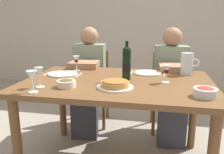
{
  "coord_description": "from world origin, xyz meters",
  "views": [
    {
      "loc": [
        0.31,
        -1.8,
        1.24
      ],
      "look_at": [
        -0.04,
        -0.04,
        0.8
      ],
      "focal_mm": 37.66,
      "sensor_mm": 36.0,
      "label": 1
    }
  ],
  "objects_px": {
    "olive_bowl": "(66,83)",
    "baked_tart": "(115,84)",
    "water_pitcher": "(187,65)",
    "dinner_plate_left_setting": "(63,74)",
    "diner_right": "(171,81)",
    "dining_table": "(117,92)",
    "chair_right": "(168,86)",
    "diner_left": "(88,77)",
    "wine_glass_spare": "(76,60)",
    "wine_glass_right_diner": "(166,70)",
    "salad_bowl": "(205,92)",
    "chair_left": "(93,82)",
    "wine_glass_left_diner": "(39,73)",
    "wine_bottle": "(127,63)",
    "dinner_plate_right_setting": "(148,73)",
    "wine_glass_centre": "(32,77)"
  },
  "relations": [
    {
      "from": "olive_bowl",
      "to": "baked_tart",
      "type": "bearing_deg",
      "value": 7.38
    },
    {
      "from": "water_pitcher",
      "to": "dinner_plate_left_setting",
      "type": "bearing_deg",
      "value": -168.33
    },
    {
      "from": "olive_bowl",
      "to": "diner_right",
      "type": "distance_m",
      "value": 1.2
    },
    {
      "from": "dining_table",
      "to": "chair_right",
      "type": "xyz_separation_m",
      "value": [
        0.44,
        0.86,
        -0.17
      ]
    },
    {
      "from": "olive_bowl",
      "to": "diner_left",
      "type": "distance_m",
      "value": 0.9
    },
    {
      "from": "baked_tart",
      "to": "wine_glass_spare",
      "type": "relative_size",
      "value": 1.85
    },
    {
      "from": "baked_tart",
      "to": "wine_glass_right_diner",
      "type": "xyz_separation_m",
      "value": [
        0.36,
        0.22,
        0.07
      ]
    },
    {
      "from": "salad_bowl",
      "to": "baked_tart",
      "type": "bearing_deg",
      "value": 171.92
    },
    {
      "from": "olive_bowl",
      "to": "chair_left",
      "type": "xyz_separation_m",
      "value": [
        -0.12,
        1.12,
        -0.29
      ]
    },
    {
      "from": "olive_bowl",
      "to": "wine_glass_left_diner",
      "type": "distance_m",
      "value": 0.21
    },
    {
      "from": "olive_bowl",
      "to": "wine_glass_right_diner",
      "type": "bearing_deg",
      "value": 20.54
    },
    {
      "from": "wine_glass_spare",
      "to": "dinner_plate_left_setting",
      "type": "height_order",
      "value": "wine_glass_spare"
    },
    {
      "from": "chair_left",
      "to": "baked_tart",
      "type": "bearing_deg",
      "value": 109.11
    },
    {
      "from": "salad_bowl",
      "to": "wine_bottle",
      "type": "bearing_deg",
      "value": 148.5
    },
    {
      "from": "diner_right",
      "to": "dinner_plate_right_setting",
      "type": "bearing_deg",
      "value": 50.06
    },
    {
      "from": "dinner_plate_left_setting",
      "to": "dining_table",
      "type": "bearing_deg",
      "value": -12.61
    },
    {
      "from": "wine_glass_right_diner",
      "to": "wine_glass_spare",
      "type": "relative_size",
      "value": 0.98
    },
    {
      "from": "dining_table",
      "to": "baked_tart",
      "type": "relative_size",
      "value": 5.71
    },
    {
      "from": "wine_bottle",
      "to": "diner_left",
      "type": "bearing_deg",
      "value": 130.94
    },
    {
      "from": "wine_bottle",
      "to": "dinner_plate_left_setting",
      "type": "bearing_deg",
      "value": 173.21
    },
    {
      "from": "water_pitcher",
      "to": "salad_bowl",
      "type": "relative_size",
      "value": 1.31
    },
    {
      "from": "wine_glass_right_diner",
      "to": "diner_right",
      "type": "distance_m",
      "value": 0.67
    },
    {
      "from": "baked_tart",
      "to": "wine_glass_right_diner",
      "type": "height_order",
      "value": "wine_glass_right_diner"
    },
    {
      "from": "salad_bowl",
      "to": "olive_bowl",
      "type": "relative_size",
      "value": 1.08
    },
    {
      "from": "wine_glass_centre",
      "to": "dinner_plate_left_setting",
      "type": "distance_m",
      "value": 0.55
    },
    {
      "from": "chair_left",
      "to": "dinner_plate_right_setting",
      "type": "bearing_deg",
      "value": 135.73
    },
    {
      "from": "salad_bowl",
      "to": "wine_glass_right_diner",
      "type": "height_order",
      "value": "wine_glass_right_diner"
    },
    {
      "from": "dinner_plate_right_setting",
      "to": "diner_left",
      "type": "bearing_deg",
      "value": 153.93
    },
    {
      "from": "olive_bowl",
      "to": "diner_right",
      "type": "height_order",
      "value": "diner_right"
    },
    {
      "from": "wine_bottle",
      "to": "dinner_plate_right_setting",
      "type": "relative_size",
      "value": 1.27
    },
    {
      "from": "baked_tart",
      "to": "wine_glass_left_diner",
      "type": "distance_m",
      "value": 0.55
    },
    {
      "from": "dining_table",
      "to": "water_pitcher",
      "type": "distance_m",
      "value": 0.68
    },
    {
      "from": "salad_bowl",
      "to": "diner_left",
      "type": "bearing_deg",
      "value": 138.93
    },
    {
      "from": "dinner_plate_left_setting",
      "to": "wine_glass_right_diner",
      "type": "bearing_deg",
      "value": -6.43
    },
    {
      "from": "olive_bowl",
      "to": "wine_glass_right_diner",
      "type": "relative_size",
      "value": 1.0
    },
    {
      "from": "wine_bottle",
      "to": "wine_glass_right_diner",
      "type": "height_order",
      "value": "wine_bottle"
    },
    {
      "from": "olive_bowl",
      "to": "dinner_plate_left_setting",
      "type": "bearing_deg",
      "value": 116.38
    },
    {
      "from": "baked_tart",
      "to": "wine_glass_spare",
      "type": "height_order",
      "value": "wine_glass_spare"
    },
    {
      "from": "salad_bowl",
      "to": "dinner_plate_right_setting",
      "type": "xyz_separation_m",
      "value": [
        -0.39,
        0.59,
        -0.03
      ]
    },
    {
      "from": "wine_glass_left_diner",
      "to": "dinner_plate_right_setting",
      "type": "distance_m",
      "value": 0.96
    },
    {
      "from": "wine_glass_left_diner",
      "to": "diner_left",
      "type": "relative_size",
      "value": 0.13
    },
    {
      "from": "diner_left",
      "to": "chair_right",
      "type": "bearing_deg",
      "value": -169.89
    },
    {
      "from": "wine_glass_spare",
      "to": "diner_right",
      "type": "xyz_separation_m",
      "value": [
        0.92,
        0.32,
        -0.25
      ]
    },
    {
      "from": "water_pitcher",
      "to": "wine_glass_left_diner",
      "type": "relative_size",
      "value": 1.32
    },
    {
      "from": "baked_tart",
      "to": "dinner_plate_left_setting",
      "type": "height_order",
      "value": "baked_tart"
    },
    {
      "from": "wine_glass_left_diner",
      "to": "wine_glass_right_diner",
      "type": "distance_m",
      "value": 0.95
    },
    {
      "from": "dining_table",
      "to": "diner_left",
      "type": "height_order",
      "value": "diner_left"
    },
    {
      "from": "dinner_plate_left_setting",
      "to": "diner_right",
      "type": "bearing_deg",
      "value": 27.8
    },
    {
      "from": "salad_bowl",
      "to": "dinner_plate_left_setting",
      "type": "bearing_deg",
      "value": 160.24
    },
    {
      "from": "wine_bottle",
      "to": "chair_left",
      "type": "distance_m",
      "value": 1.05
    }
  ]
}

